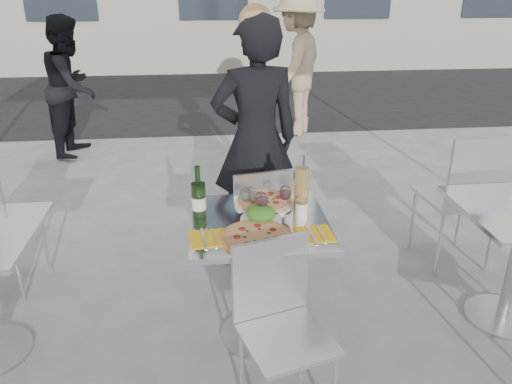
{
  "coord_description": "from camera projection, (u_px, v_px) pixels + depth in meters",
  "views": [
    {
      "loc": [
        -0.26,
        -2.33,
        1.93
      ],
      "look_at": [
        0.0,
        0.15,
        0.85
      ],
      "focal_mm": 35.0,
      "sensor_mm": 36.0,
      "label": 1
    }
  ],
  "objects": [
    {
      "name": "salad_plate",
      "position": [
        261.0,
        214.0,
        2.61
      ],
      "size": [
        0.22,
        0.22,
        0.09
      ],
      "color": "white",
      "rests_on": "main_table"
    },
    {
      "name": "wineglass_red_b",
      "position": [
        285.0,
        194.0,
        2.67
      ],
      "size": [
        0.07,
        0.07,
        0.16
      ],
      "color": "white",
      "rests_on": "main_table"
    },
    {
      "name": "pedestrian_b",
      "position": [
        297.0,
        65.0,
        6.3
      ],
      "size": [
        1.14,
        1.33,
        1.79
      ],
      "primitive_type": "imported",
      "rotation": [
        0.0,
        0.0,
        4.21
      ],
      "color": "tan",
      "rests_on": "ground"
    },
    {
      "name": "wineglass_white_b",
      "position": [
        250.0,
        195.0,
        2.66
      ],
      "size": [
        0.07,
        0.07,
        0.16
      ],
      "color": "white",
      "rests_on": "main_table"
    },
    {
      "name": "pedestrian_a",
      "position": [
        71.0,
        87.0,
        5.63
      ],
      "size": [
        0.67,
        0.82,
        1.56
      ],
      "primitive_type": "imported",
      "rotation": [
        0.0,
        0.0,
        1.46
      ],
      "color": "black",
      "rests_on": "ground"
    },
    {
      "name": "wineglass_white_a",
      "position": [
        246.0,
        196.0,
        2.65
      ],
      "size": [
        0.07,
        0.07,
        0.16
      ],
      "color": "white",
      "rests_on": "main_table"
    },
    {
      "name": "side_chair_rfar",
      "position": [
        466.0,
        191.0,
        3.36
      ],
      "size": [
        0.49,
        0.51,
        1.01
      ],
      "rotation": [
        0.0,
        0.0,
        3.22
      ],
      "color": "silver",
      "rests_on": "ground"
    },
    {
      "name": "main_table",
      "position": [
        259.0,
        255.0,
        2.7
      ],
      "size": [
        0.72,
        0.72,
        0.75
      ],
      "color": "#B7BABF",
      "rests_on": "ground"
    },
    {
      "name": "woman_diner",
      "position": [
        256.0,
        141.0,
        3.52
      ],
      "size": [
        0.68,
        0.5,
        1.72
      ],
      "primitive_type": "imported",
      "rotation": [
        0.0,
        0.0,
        3.29
      ],
      "color": "black",
      "rests_on": "ground"
    },
    {
      "name": "wine_bottle",
      "position": [
        199.0,
        199.0,
        2.6
      ],
      "size": [
        0.07,
        0.07,
        0.29
      ],
      "color": "#264D1D",
      "rests_on": "main_table"
    },
    {
      "name": "pizza_near",
      "position": [
        257.0,
        237.0,
        2.43
      ],
      "size": [
        0.36,
        0.36,
        0.02
      ],
      "color": "tan",
      "rests_on": "main_table"
    },
    {
      "name": "chair_far",
      "position": [
        259.0,
        216.0,
        3.25
      ],
      "size": [
        0.45,
        0.46,
        0.84
      ],
      "rotation": [
        0.0,
        0.0,
        3.34
      ],
      "color": "silver",
      "rests_on": "ground"
    },
    {
      "name": "chair_near",
      "position": [
        279.0,
        314.0,
        2.3
      ],
      "size": [
        0.48,
        0.49,
        0.84
      ],
      "rotation": [
        0.0,
        0.0,
        0.29
      ],
      "color": "silver",
      "rests_on": "ground"
    },
    {
      "name": "ground",
      "position": [
        259.0,
        335.0,
        2.92
      ],
      "size": [
        80.0,
        80.0,
        0.0
      ],
      "primitive_type": "plane",
      "color": "slate"
    },
    {
      "name": "pizza_far",
      "position": [
        264.0,
        201.0,
        2.8
      ],
      "size": [
        0.34,
        0.34,
        0.03
      ],
      "color": "white",
      "rests_on": "main_table"
    },
    {
      "name": "sugar_shaker",
      "position": [
        302.0,
        209.0,
        2.62
      ],
      "size": [
        0.06,
        0.06,
        0.11
      ],
      "color": "white",
      "rests_on": "main_table"
    },
    {
      "name": "street_asphalt",
      "position": [
        219.0,
        94.0,
        8.84
      ],
      "size": [
        24.0,
        5.0,
        0.0
      ],
      "primitive_type": "cube",
      "color": "black",
      "rests_on": "ground"
    },
    {
      "name": "carafe",
      "position": [
        301.0,
        185.0,
        2.76
      ],
      "size": [
        0.08,
        0.08,
        0.29
      ],
      "color": "#DBAD5D",
      "rests_on": "main_table"
    },
    {
      "name": "wineglass_red_a",
      "position": [
        262.0,
        200.0,
        2.59
      ],
      "size": [
        0.07,
        0.07,
        0.16
      ],
      "color": "white",
      "rests_on": "main_table"
    },
    {
      "name": "napkin_left",
      "position": [
        208.0,
        238.0,
        2.44
      ],
      "size": [
        0.2,
        0.2,
        0.01
      ],
      "rotation": [
        0.0,
        0.0,
        0.1
      ],
      "color": "yellow",
      "rests_on": "main_table"
    },
    {
      "name": "napkin_right",
      "position": [
        315.0,
        234.0,
        2.48
      ],
      "size": [
        0.19,
        0.2,
        0.01
      ],
      "rotation": [
        0.0,
        0.0,
        0.06
      ],
      "color": "yellow",
      "rests_on": "main_table"
    }
  ]
}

